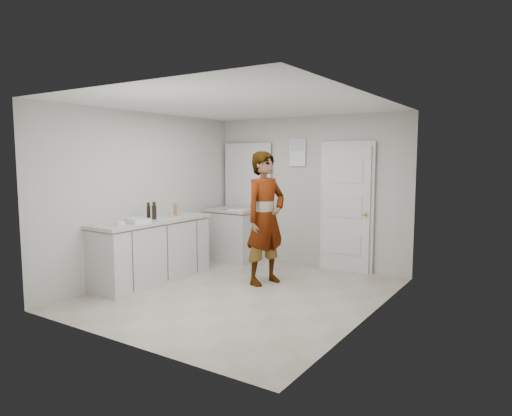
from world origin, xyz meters
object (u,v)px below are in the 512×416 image
Objects in this scene: egg_bowl at (120,223)px; oil_cruet_a at (154,211)px; baking_dish at (137,221)px; person at (265,218)px; spice_jar at (171,215)px; oil_cruet_b at (149,211)px; cake_mix_box at (177,209)px.

oil_cruet_a is at bearing 91.82° from egg_bowl.
egg_bowl is (-0.03, -0.27, -0.00)m from baking_dish.
spice_jar is (-1.36, -0.51, 0.01)m from person.
spice_jar is at bearing 125.73° from person.
baking_dish is 3.26× the size of egg_bowl.
oil_cruet_b reaches higher than baking_dish.
spice_jar is 0.65× the size of egg_bowl.
oil_cruet_a reaches higher than spice_jar.
cake_mix_box is at bearing 93.47° from egg_bowl.
person is 4.71× the size of baking_dish.
oil_cruet_b reaches higher than egg_bowl.
oil_cruet_b is at bearing 102.97° from egg_bowl.
egg_bowl is (0.15, -0.67, -0.09)m from oil_cruet_b.
person is at bearing 40.70° from baking_dish.
person is at bearing 26.67° from oil_cruet_b.
oil_cruet_a is 0.39m from baking_dish.
oil_cruet_b is at bearing 131.91° from person.
baking_dish is (0.11, -0.91, -0.06)m from cake_mix_box.
baking_dish is at bearing -64.52° from oil_cruet_b.
egg_bowl is at bearing -88.18° from oil_cruet_a.
egg_bowl is (-0.04, -0.94, -0.02)m from spice_jar.
egg_bowl is at bearing -67.86° from cake_mix_box.
person reaches higher than spice_jar.
oil_cruet_b is (-1.55, -0.78, 0.08)m from person.
oil_cruet_a is 2.09× the size of egg_bowl.
oil_cruet_b reaches higher than spice_jar.
egg_bowl is (-1.40, -1.45, -0.01)m from person.
cake_mix_box is 1.19m from egg_bowl.
person is 1.49m from cake_mix_box.
cake_mix_box is 0.77× the size of oil_cruet_b.
oil_cruet_b is 1.94× the size of egg_bowl.
oil_cruet_b is at bearing -80.36° from cake_mix_box.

